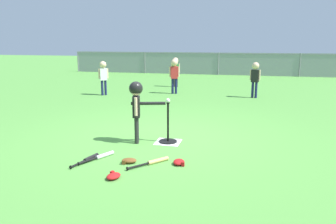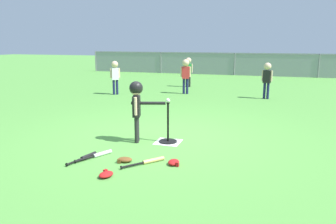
{
  "view_description": "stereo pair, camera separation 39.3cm",
  "coord_description": "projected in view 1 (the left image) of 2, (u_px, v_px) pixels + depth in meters",
  "views": [
    {
      "loc": [
        1.49,
        -5.87,
        1.78
      ],
      "look_at": [
        0.17,
        -0.29,
        0.55
      ],
      "focal_mm": 35.9,
      "sensor_mm": 36.0,
      "label": 1
    },
    {
      "loc": [
        1.87,
        -5.77,
        1.78
      ],
      "look_at": [
        0.17,
        -0.29,
        0.55
      ],
      "focal_mm": 35.9,
      "sensor_mm": 36.0,
      "label": 2
    }
  ],
  "objects": [
    {
      "name": "ground_plane",
      "position": [
        163.0,
        137.0,
        6.3
      ],
      "size": [
        60.0,
        60.0,
        0.0
      ],
      "primitive_type": "plane",
      "color": "#51933D"
    },
    {
      "name": "home_plate",
      "position": [
        168.0,
        142.0,
        5.99
      ],
      "size": [
        0.44,
        0.44,
        0.01
      ],
      "primitive_type": "cube",
      "color": "white",
      "rests_on": "ground_plane"
    },
    {
      "name": "batting_tee",
      "position": [
        168.0,
        136.0,
        5.96
      ],
      "size": [
        0.32,
        0.32,
        0.72
      ],
      "color": "black",
      "rests_on": "ground_plane"
    },
    {
      "name": "baseball_on_tee",
      "position": [
        168.0,
        100.0,
        5.83
      ],
      "size": [
        0.07,
        0.07,
        0.07
      ],
      "primitive_type": "sphere",
      "color": "white",
      "rests_on": "batting_tee"
    },
    {
      "name": "batter_child",
      "position": [
        137.0,
        100.0,
        5.8
      ],
      "size": [
        0.62,
        0.32,
        1.09
      ],
      "color": "#262626",
      "rests_on": "ground_plane"
    },
    {
      "name": "fielder_deep_center",
      "position": [
        255.0,
        75.0,
        10.45
      ],
      "size": [
        0.32,
        0.22,
        1.11
      ],
      "color": "#191E4C",
      "rests_on": "ground_plane"
    },
    {
      "name": "fielder_near_right",
      "position": [
        174.0,
        72.0,
        11.24
      ],
      "size": [
        0.34,
        0.23,
        1.16
      ],
      "color": "#191E4C",
      "rests_on": "ground_plane"
    },
    {
      "name": "fielder_deep_right",
      "position": [
        175.0,
        68.0,
        12.92
      ],
      "size": [
        0.33,
        0.22,
        1.13
      ],
      "color": "#262626",
      "rests_on": "ground_plane"
    },
    {
      "name": "fielder_near_left",
      "position": [
        103.0,
        73.0,
        10.94
      ],
      "size": [
        0.28,
        0.24,
        1.11
      ],
      "color": "#191E4C",
      "rests_on": "ground_plane"
    },
    {
      "name": "spare_bat_silver",
      "position": [
        101.0,
        156.0,
        5.17
      ],
      "size": [
        0.34,
        0.62,
        0.06
      ],
      "color": "silver",
      "rests_on": "ground_plane"
    },
    {
      "name": "spare_bat_wood",
      "position": [
        154.0,
        162.0,
        4.94
      ],
      "size": [
        0.5,
        0.58,
        0.06
      ],
      "color": "#DBB266",
      "rests_on": "ground_plane"
    },
    {
      "name": "spare_bat_black",
      "position": [
        88.0,
        159.0,
        5.06
      ],
      "size": [
        0.2,
        0.59,
        0.06
      ],
      "color": "black",
      "rests_on": "ground_plane"
    },
    {
      "name": "glove_by_plate",
      "position": [
        179.0,
        162.0,
        4.91
      ],
      "size": [
        0.18,
        0.23,
        0.07
      ],
      "color": "#B21919",
      "rests_on": "ground_plane"
    },
    {
      "name": "glove_near_bats",
      "position": [
        129.0,
        161.0,
        4.97
      ],
      "size": [
        0.24,
        0.2,
        0.07
      ],
      "color": "brown",
      "rests_on": "ground_plane"
    },
    {
      "name": "glove_tossed_aside",
      "position": [
        113.0,
        176.0,
        4.41
      ],
      "size": [
        0.21,
        0.25,
        0.07
      ],
      "color": "#B21919",
      "rests_on": "ground_plane"
    },
    {
      "name": "outfield_fence",
      "position": [
        218.0,
        63.0,
        17.45
      ],
      "size": [
        16.06,
        0.06,
        1.15
      ],
      "color": "slate",
      "rests_on": "ground_plane"
    }
  ]
}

